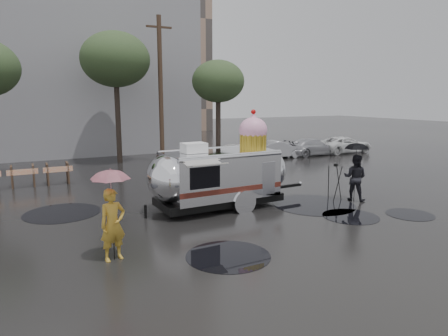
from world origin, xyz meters
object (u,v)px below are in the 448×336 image
person_right (355,178)px  tripod (335,179)px  airstream_trailer (221,173)px  person_left (113,225)px

person_right → tripod: size_ratio=1.24×
airstream_trailer → person_right: 5.45m
person_right → tripod: (-0.72, 0.35, -0.04)m
airstream_trailer → tripod: (4.50, -1.17, -0.42)m
airstream_trailer → person_left: (-4.66, -3.22, -0.38)m
airstream_trailer → tripod: size_ratio=4.60×
airstream_trailer → tripod: airstream_trailer is taller
person_left → airstream_trailer: bearing=20.0°
airstream_trailer → person_left: size_ratio=3.72×
tripod → person_right: bearing=-37.6°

